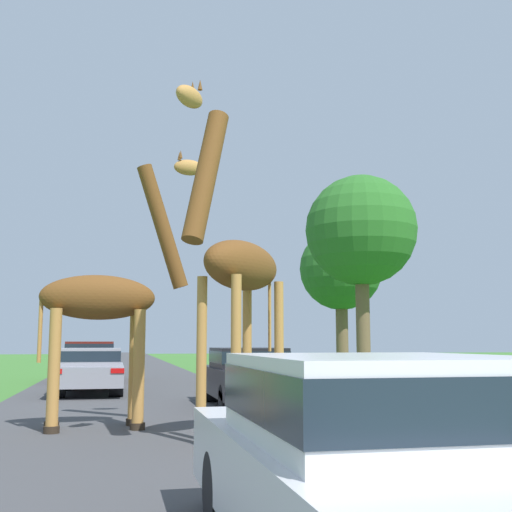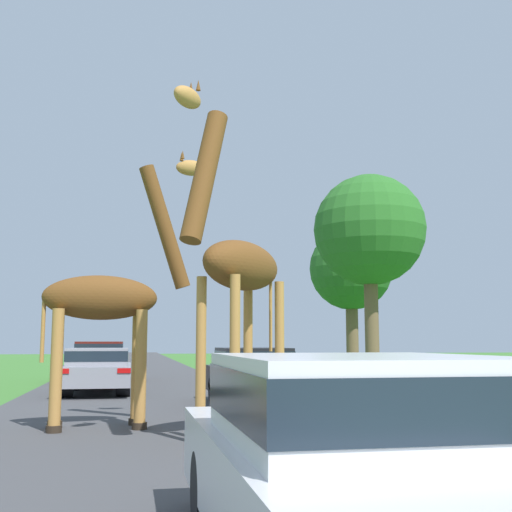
# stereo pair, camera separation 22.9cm
# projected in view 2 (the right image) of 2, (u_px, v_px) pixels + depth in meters

# --- Properties ---
(road) EXTENTS (6.42, 120.00, 0.00)m
(road) POSITION_uv_depth(u_px,v_px,m) (136.00, 374.00, 29.26)
(road) COLOR #424244
(road) RESTS_ON ground
(giraffe_near_road) EXTENTS (2.17, 2.34, 5.27)m
(giraffe_near_road) POSITION_uv_depth(u_px,v_px,m) (236.00, 265.00, 9.99)
(giraffe_near_road) COLOR #B77F3D
(giraffe_near_road) RESTS_ON ground
(giraffe_companion) EXTENTS (2.89, 1.00, 5.05)m
(giraffe_companion) POSITION_uv_depth(u_px,v_px,m) (109.00, 302.00, 11.36)
(giraffe_companion) COLOR #B77F3D
(giraffe_companion) RESTS_ON ground
(car_lead_maroon) EXTENTS (1.82, 4.68, 1.40)m
(car_lead_maroon) POSITION_uv_depth(u_px,v_px,m) (362.00, 462.00, 3.98)
(car_lead_maroon) COLOR silver
(car_lead_maroon) RESTS_ON ground
(car_queue_right) EXTENTS (1.90, 4.40, 1.30)m
(car_queue_right) POSITION_uv_depth(u_px,v_px,m) (98.00, 369.00, 18.69)
(car_queue_right) COLOR gray
(car_queue_right) RESTS_ON ground
(car_queue_left) EXTENTS (1.92, 4.53, 1.49)m
(car_queue_left) POSITION_uv_depth(u_px,v_px,m) (99.00, 360.00, 24.48)
(car_queue_left) COLOR #561914
(car_queue_left) RESTS_ON ground
(car_far_ahead) EXTENTS (1.72, 4.40, 1.34)m
(car_far_ahead) POSITION_uv_depth(u_px,v_px,m) (253.00, 375.00, 14.97)
(car_far_ahead) COLOR black
(car_far_ahead) RESTS_ON ground
(tree_left_edge) EXTENTS (4.12, 4.12, 7.65)m
(tree_left_edge) POSITION_uv_depth(u_px,v_px,m) (370.00, 231.00, 23.70)
(tree_left_edge) COLOR brown
(tree_left_edge) RESTS_ON ground
(tree_centre_back) EXTENTS (4.08, 4.08, 7.11)m
(tree_centre_back) POSITION_uv_depth(u_px,v_px,m) (351.00, 270.00, 31.62)
(tree_centre_back) COLOR brown
(tree_centre_back) RESTS_ON ground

